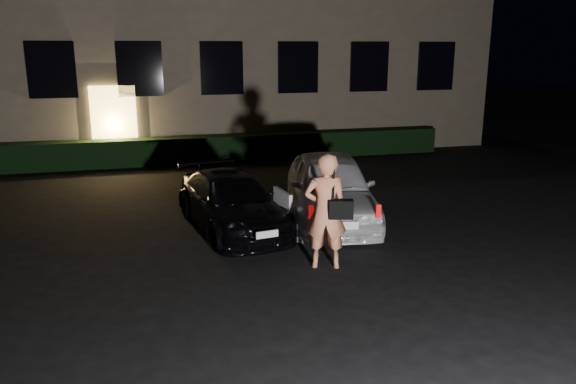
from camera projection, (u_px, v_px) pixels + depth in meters
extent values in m
plane|color=black|center=(330.00, 287.00, 8.87)|extent=(80.00, 80.00, 0.00)
cube|color=#F3BD5A|center=(114.00, 125.00, 17.91)|extent=(1.40, 0.10, 2.50)
cube|color=black|center=(52.00, 70.00, 17.04)|extent=(1.40, 0.10, 1.70)
cube|color=black|center=(140.00, 69.00, 17.70)|extent=(1.40, 0.10, 1.70)
cube|color=black|center=(222.00, 68.00, 18.35)|extent=(1.40, 0.10, 1.70)
cube|color=black|center=(298.00, 68.00, 19.00)|extent=(1.40, 0.10, 1.70)
cube|color=black|center=(369.00, 67.00, 19.66)|extent=(1.40, 0.10, 1.70)
cube|color=black|center=(436.00, 66.00, 20.31)|extent=(1.40, 0.10, 1.70)
cube|color=black|center=(226.00, 148.00, 18.58)|extent=(15.00, 0.70, 0.85)
imported|color=black|center=(231.00, 202.00, 11.61)|extent=(2.15, 4.10, 1.13)
cube|color=white|center=(283.00, 200.00, 11.27)|extent=(0.19, 0.81, 0.38)
cube|color=silver|center=(267.00, 234.00, 9.83)|extent=(0.41, 0.10, 0.13)
imported|color=silver|center=(330.00, 188.00, 12.11)|extent=(2.58, 4.58, 1.47)
cube|color=red|center=(311.00, 212.00, 10.07)|extent=(0.10, 0.07, 0.24)
cube|color=red|center=(379.00, 211.00, 10.13)|extent=(0.10, 0.07, 0.24)
cube|color=silver|center=(345.00, 226.00, 10.11)|extent=(0.49, 0.14, 0.14)
imported|color=#D97F59|center=(325.00, 211.00, 9.45)|extent=(0.83, 0.65, 2.00)
cube|color=black|center=(341.00, 209.00, 9.29)|extent=(0.44, 0.28, 0.32)
cube|color=black|center=(333.00, 182.00, 9.23)|extent=(0.06, 0.08, 0.62)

